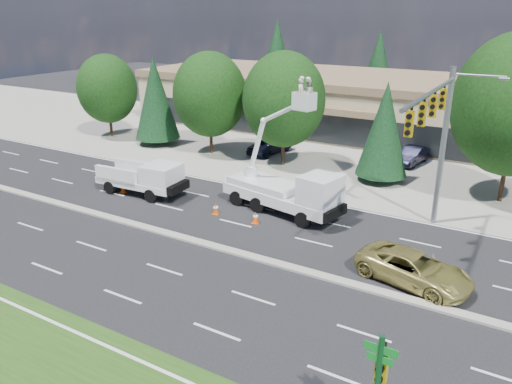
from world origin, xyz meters
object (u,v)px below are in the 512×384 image
Objects in this scene: signal_mast at (439,129)px; bucket_truck at (289,187)px; street_sign_pole at (378,383)px; minivan at (414,269)px; utility_pickup at (145,181)px.

signal_mast is 1.21× the size of bucket_truck.
minivan is at bearing 97.55° from street_sign_pole.
signal_mast reaches higher than minivan.
utility_pickup is at bearing -158.02° from bucket_truck.
minivan is (8.67, -4.45, -1.02)m from bucket_truck.
signal_mast reaches higher than utility_pickup.
minivan is (0.64, -5.41, -5.32)m from signal_mast.
utility_pickup is at bearing 95.62° from minivan.
utility_pickup is at bearing -171.03° from signal_mast.
minivan is (-1.33, 10.04, -1.71)m from street_sign_pole.
street_sign_pole is (1.97, -15.45, -3.61)m from signal_mast.
bucket_truck is (-8.03, -0.96, -4.30)m from signal_mast.
bucket_truck reaches higher than street_sign_pole.
utility_pickup is at bearing 147.53° from street_sign_pole.
bucket_truck is at bearing 76.42° from minivan.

